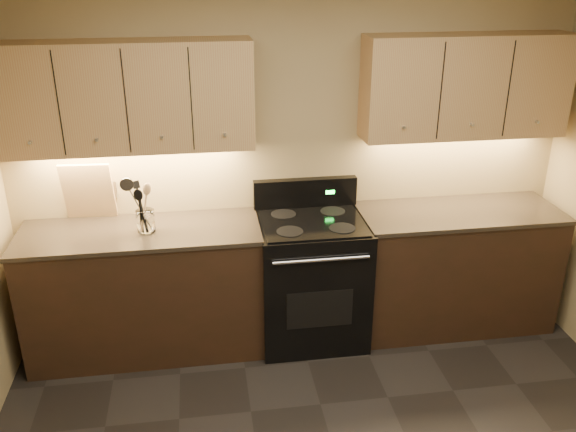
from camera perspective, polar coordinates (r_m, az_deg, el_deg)
name	(u,v)px	position (r m, az deg, el deg)	size (l,w,h in m)	color
wall_back	(294,157)	(4.40, 0.53, 5.57)	(4.00, 0.04, 2.60)	tan
counter_left	(146,290)	(4.43, -13.18, -6.77)	(1.62, 0.62, 0.93)	black
counter_right	(454,267)	(4.78, 15.24, -4.65)	(1.46, 0.62, 0.93)	black
stove	(311,278)	(4.45, 2.17, -5.77)	(0.76, 0.68, 1.14)	black
upper_cab_left	(128,97)	(4.09, -14.76, 10.73)	(1.60, 0.30, 0.70)	tan
upper_cab_right	(466,86)	(4.47, 16.30, 11.58)	(1.44, 0.30, 0.70)	tan
outlet_plate	(111,190)	(4.44, -16.27, 2.35)	(0.09, 0.01, 0.12)	#B2B5BA
utensil_crock	(146,222)	(4.17, -13.17, -0.51)	(0.15, 0.15, 0.15)	white
cutting_board	(88,191)	(4.41, -18.18, 2.21)	(0.34, 0.02, 0.43)	tan
wooden_spoon	(140,209)	(4.11, -13.68, 0.67)	(0.06, 0.06, 0.31)	tan
black_spoon	(142,207)	(4.14, -13.52, 0.83)	(0.06, 0.06, 0.31)	black
black_turner	(145,206)	(4.09, -13.24, 0.89)	(0.08, 0.08, 0.35)	black
steel_skimmer	(149,203)	(4.11, -12.88, 1.23)	(0.09, 0.09, 0.38)	silver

